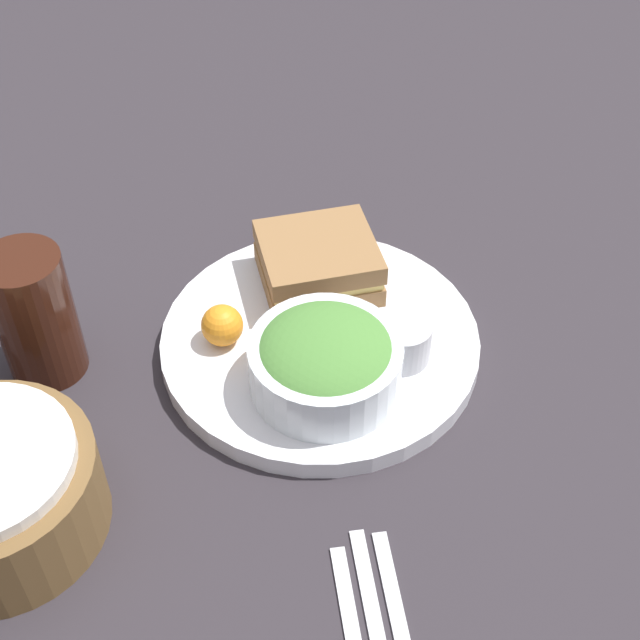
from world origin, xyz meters
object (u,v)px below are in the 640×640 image
drink_glass (35,316)px  plate (320,342)px  knife (378,639)px  salad_bowl (325,360)px  fork (402,636)px  sandwich (318,263)px  dressing_cup (402,341)px

drink_glass → plate: bearing=-113.3°
plate → knife: bearing=160.0°
salad_bowl → fork: salad_bowl is taller
sandwich → knife: sandwich is taller
dressing_cup → drink_glass: bearing=60.8°
salad_bowl → drink_glass: drink_glass is taller
plate → drink_glass: (0.10, 0.24, 0.06)m
drink_glass → fork: (-0.39, -0.15, -0.07)m
salad_bowl → dressing_cup: (-0.00, -0.08, -0.01)m
plate → drink_glass: size_ratio=2.29×
dressing_cup → knife: size_ratio=0.29×
sandwich → drink_glass: bearing=82.8°
plate → knife: plate is taller
plate → dressing_cup: 0.09m
sandwich → plate: bearing=153.2°
sandwich → fork: 0.38m
sandwich → knife: bearing=158.6°
sandwich → fork: bearing=161.4°
salad_bowl → fork: 0.25m
dressing_cup → drink_glass: (0.16, 0.29, 0.03)m
salad_bowl → fork: bearing=165.3°
fork → drink_glass: bearing=-138.7°
knife → salad_bowl: bearing=-179.0°
plate → salad_bowl: salad_bowl is taller
plate → sandwich: bearing=-26.8°
fork → plate: bearing=-176.6°
sandwich → dressing_cup: sandwich is taller
plate → sandwich: sandwich is taller
dressing_cup → drink_glass: 0.34m
salad_bowl → fork: (-0.23, 0.06, -0.05)m
dressing_cup → knife: (-0.22, 0.16, -0.04)m
drink_glass → knife: drink_glass is taller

